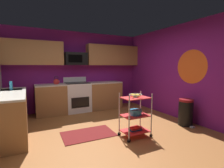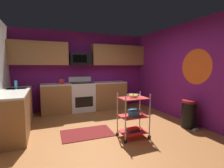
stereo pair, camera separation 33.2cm
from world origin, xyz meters
The scene contains 16 objects.
floor centered at (0.00, 0.00, -0.02)m, with size 4.40×4.80×0.04m, color #995B2D.
wall_back centered at (0.00, 2.43, 1.30)m, with size 4.52×0.06×2.60m, color #751970.
wall_right centered at (2.23, 0.00, 1.30)m, with size 0.06×4.80×2.60m, color #751970.
wall_flower_decal centered at (2.20, -0.27, 1.45)m, with size 0.87×0.87×0.00m, color #E5591E.
counter_run centered at (-0.78, 1.59, 0.46)m, with size 3.59×2.49×0.92m.
oven_range centered at (-0.13, 2.10, 0.48)m, with size 0.76×0.65×1.10m.
upper_cabinets centered at (0.03, 2.23, 1.85)m, with size 4.40×0.33×0.70m.
microwave centered at (-0.13, 2.21, 1.70)m, with size 0.70×0.39×0.40m.
rolling_cart centered at (0.40, -0.38, 0.45)m, with size 0.61×0.40×0.91m.
fruit_bowl centered at (0.40, -0.38, 0.88)m, with size 0.27×0.27×0.07m.
mixing_bowl_large centered at (0.41, -0.38, 0.52)m, with size 0.25×0.25×0.11m.
book_stack centered at (0.40, -0.38, 0.16)m, with size 0.26×0.18×0.07m.
kettle centered at (-0.77, 2.10, 1.00)m, with size 0.21×0.18×0.26m.
dish_soap_bottle centered at (-1.90, 1.26, 1.02)m, with size 0.06×0.06×0.20m, color #2D8CBF.
trash_can centered at (1.90, -0.40, 0.33)m, with size 0.34×0.42×0.66m.
floor_rug centered at (-0.44, 0.16, 0.01)m, with size 1.10×0.70×0.01m, color maroon.
Camera 1 is at (-1.56, -3.14, 1.46)m, focal length 26.62 mm.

